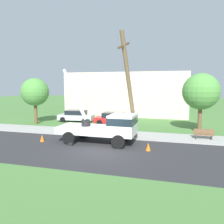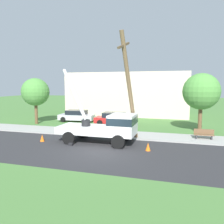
{
  "view_description": "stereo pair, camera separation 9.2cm",
  "coord_description": "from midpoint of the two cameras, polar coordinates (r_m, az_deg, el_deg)",
  "views": [
    {
      "loc": [
        4.86,
        -14.44,
        4.63
      ],
      "look_at": [
        -0.14,
        3.41,
        2.36
      ],
      "focal_mm": 36.04,
      "sensor_mm": 36.0,
      "label": 1
    },
    {
      "loc": [
        4.95,
        -14.42,
        4.63
      ],
      "look_at": [
        -0.14,
        3.41,
        2.36
      ],
      "focal_mm": 36.04,
      "sensor_mm": 36.0,
      "label": 2
    }
  ],
  "objects": [
    {
      "name": "roadside_tree_far",
      "position": [
        27.86,
        -18.77,
        4.79
      ],
      "size": [
        3.22,
        3.22,
        5.39
      ],
      "color": "brown",
      "rests_on": "ground"
    },
    {
      "name": "traffic_cone_ahead",
      "position": [
        16.18,
        9.29,
        -8.71
      ],
      "size": [
        0.36,
        0.36,
        0.56
      ],
      "primitive_type": "cone",
      "color": "orange",
      "rests_on": "ground"
    },
    {
      "name": "sidewalk_strip",
      "position": [
        20.91,
        1.99,
        -5.68
      ],
      "size": [
        80.0,
        3.1,
        0.1
      ],
      "primitive_type": "cube",
      "color": "#9E9E99",
      "rests_on": "ground"
    },
    {
      "name": "roadside_tree_near",
      "position": [
        22.62,
        21.82,
        4.79
      ],
      "size": [
        3.4,
        3.4,
        5.69
      ],
      "color": "brown",
      "rests_on": "ground"
    },
    {
      "name": "ground_plane",
      "position": [
        27.28,
        5.35,
        -2.83
      ],
      "size": [
        120.0,
        120.0,
        0.0
      ],
      "primitive_type": "plane",
      "color": "#477538"
    },
    {
      "name": "park_bench",
      "position": [
        20.45,
        22.4,
        -5.32
      ],
      "size": [
        1.6,
        0.45,
        0.9
      ],
      "color": "brown",
      "rests_on": "ground"
    },
    {
      "name": "lowrise_building_backdrop",
      "position": [
        34.58,
        3.96,
        4.59
      ],
      "size": [
        18.0,
        6.0,
        6.4
      ],
      "primitive_type": "cube",
      "color": "beige",
      "rests_on": "ground"
    },
    {
      "name": "parked_sedan_silver",
      "position": [
        28.75,
        -8.88,
        -0.94
      ],
      "size": [
        4.54,
        2.26,
        1.42
      ],
      "color": "#B7B7BF",
      "rests_on": "ground"
    },
    {
      "name": "parked_sedan_red",
      "position": [
        25.99,
        0.62,
        -1.69
      ],
      "size": [
        4.45,
        2.11,
        1.42
      ],
      "color": "#B21E1E",
      "rests_on": "ground"
    },
    {
      "name": "leaning_utility_pole",
      "position": [
        17.84,
        4.57,
        6.21
      ],
      "size": [
        1.06,
        3.61,
        8.6
      ],
      "color": "brown",
      "rests_on": "ground"
    },
    {
      "name": "road_asphalt",
      "position": [
        15.93,
        -2.75,
        -9.92
      ],
      "size": [
        80.0,
        7.66,
        0.01
      ],
      "primitive_type": "cube",
      "color": "#2B2B2D",
      "rests_on": "ground"
    },
    {
      "name": "traffic_cone_behind",
      "position": [
        19.35,
        -17.16,
        -6.33
      ],
      "size": [
        0.36,
        0.36,
        0.56
      ],
      "primitive_type": "cone",
      "color": "orange",
      "rests_on": "ground"
    },
    {
      "name": "utility_truck",
      "position": [
        17.73,
        -1.18,
        -3.5
      ],
      "size": [
        6.76,
        3.2,
        5.98
      ],
      "color": "silver",
      "rests_on": "ground"
    }
  ]
}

